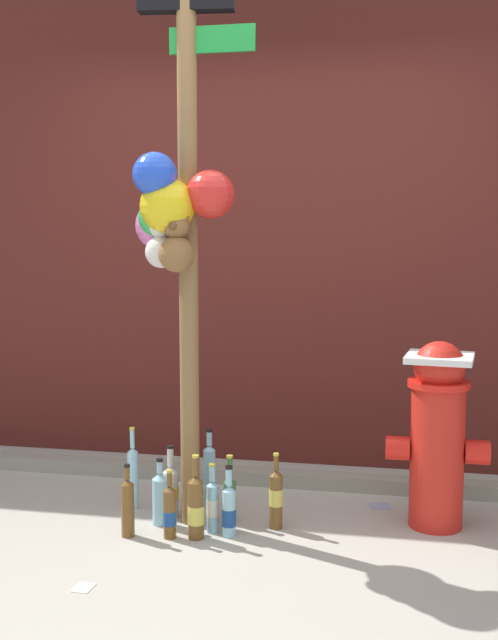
% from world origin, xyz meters
% --- Properties ---
extents(ground_plane, '(14.00, 14.00, 0.00)m').
position_xyz_m(ground_plane, '(0.00, 0.00, 0.00)').
color(ground_plane, '#ADA899').
extents(building_wall, '(10.00, 0.20, 3.21)m').
position_xyz_m(building_wall, '(0.00, 1.68, 1.60)').
color(building_wall, '#561E19').
rests_on(building_wall, ground_plane).
extents(curb_strip, '(8.00, 0.12, 0.08)m').
position_xyz_m(curb_strip, '(0.00, 1.15, 0.04)').
color(curb_strip, gray).
rests_on(curb_strip, ground_plane).
extents(memorial_post, '(0.59, 0.42, 2.76)m').
position_xyz_m(memorial_post, '(-0.23, 0.48, 1.60)').
color(memorial_post, olive).
rests_on(memorial_post, ground_plane).
extents(fire_hydrant, '(0.48, 0.34, 0.90)m').
position_xyz_m(fire_hydrant, '(0.98, 0.70, 0.47)').
color(fire_hydrant, red).
rests_on(fire_hydrant, ground_plane).
extents(bottle_0, '(0.06, 0.06, 0.33)m').
position_xyz_m(bottle_0, '(-0.00, 0.55, 0.13)').
color(bottle_0, '#337038').
rests_on(bottle_0, ground_plane).
extents(bottle_1, '(0.06, 0.06, 0.34)m').
position_xyz_m(bottle_1, '(-0.43, 0.29, 0.14)').
color(bottle_1, brown).
rests_on(bottle_1, ground_plane).
extents(bottle_2, '(0.06, 0.06, 0.41)m').
position_xyz_m(bottle_2, '(-0.15, 0.74, 0.17)').
color(bottle_2, '#93CCE0').
rests_on(bottle_2, ground_plane).
extents(bottle_3, '(0.08, 0.08, 0.33)m').
position_xyz_m(bottle_3, '(-0.32, 0.46, 0.13)').
color(bottle_3, '#93CCE0').
rests_on(bottle_3, ground_plane).
extents(bottle_4, '(0.08, 0.08, 0.39)m').
position_xyz_m(bottle_4, '(-0.11, 0.33, 0.15)').
color(bottle_4, brown).
rests_on(bottle_4, ground_plane).
extents(bottle_5, '(0.06, 0.06, 0.42)m').
position_xyz_m(bottle_5, '(-0.52, 0.63, 0.17)').
color(bottle_5, '#93CCE0').
rests_on(bottle_5, ground_plane).
extents(bottle_6, '(0.06, 0.06, 0.32)m').
position_xyz_m(bottle_6, '(-0.23, 0.31, 0.12)').
color(bottle_6, brown).
rests_on(bottle_6, ground_plane).
extents(bottle_7, '(0.08, 0.08, 0.36)m').
position_xyz_m(bottle_7, '(-0.30, 0.57, 0.14)').
color(bottle_7, silver).
rests_on(bottle_7, ground_plane).
extents(bottle_8, '(0.07, 0.07, 0.37)m').
position_xyz_m(bottle_8, '(0.23, 0.52, 0.15)').
color(bottle_8, brown).
rests_on(bottle_8, ground_plane).
extents(bottle_9, '(0.07, 0.07, 0.33)m').
position_xyz_m(bottle_9, '(0.03, 0.38, 0.12)').
color(bottle_9, '#93CCE0').
rests_on(bottle_9, ground_plane).
extents(bottle_10, '(0.06, 0.06, 0.33)m').
position_xyz_m(bottle_10, '(-0.05, 0.41, 0.13)').
color(bottle_10, '#93CCE0').
rests_on(bottle_10, ground_plane).
extents(litter_0, '(0.14, 0.13, 0.01)m').
position_xyz_m(litter_0, '(0.71, 0.91, 0.00)').
color(litter_0, '#8C99B2').
rests_on(litter_0, ground_plane).
extents(litter_1, '(0.08, 0.09, 0.01)m').
position_xyz_m(litter_1, '(-0.42, -0.25, 0.00)').
color(litter_1, silver).
rests_on(litter_1, ground_plane).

